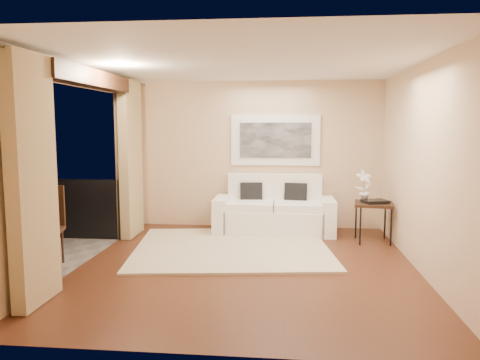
# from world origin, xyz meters

# --- Properties ---
(floor) EXTENTS (5.00, 5.00, 0.00)m
(floor) POSITION_xyz_m (0.00, 0.00, 0.00)
(floor) COLOR #522A18
(floor) RESTS_ON ground
(room_shell) EXTENTS (5.00, 6.40, 5.00)m
(room_shell) POSITION_xyz_m (-2.13, 0.00, 2.52)
(room_shell) COLOR white
(room_shell) RESTS_ON ground
(balcony) EXTENTS (1.81, 2.60, 1.17)m
(balcony) POSITION_xyz_m (-3.31, 0.00, 0.18)
(balcony) COLOR #605B56
(balcony) RESTS_ON ground
(curtains) EXTENTS (0.16, 4.80, 2.64)m
(curtains) POSITION_xyz_m (-2.11, 0.00, 1.34)
(curtains) COLOR tan
(curtains) RESTS_ON ground
(artwork) EXTENTS (1.62, 0.07, 0.92)m
(artwork) POSITION_xyz_m (0.31, 2.46, 1.62)
(artwork) COLOR white
(artwork) RESTS_ON room_shell
(rug) EXTENTS (3.22, 2.89, 0.04)m
(rug) POSITION_xyz_m (-0.30, 0.83, 0.02)
(rug) COLOR beige
(rug) RESTS_ON floor
(sofa) EXTENTS (2.10, 0.92, 1.01)m
(sofa) POSITION_xyz_m (0.31, 2.10, 0.36)
(sofa) COLOR white
(sofa) RESTS_ON floor
(side_table) EXTENTS (0.68, 0.68, 0.65)m
(side_table) POSITION_xyz_m (1.93, 1.50, 0.59)
(side_table) COLOR black
(side_table) RESTS_ON floor
(tray) EXTENTS (0.45, 0.39, 0.05)m
(tray) POSITION_xyz_m (1.95, 1.48, 0.67)
(tray) COLOR black
(tray) RESTS_ON side_table
(orchid) EXTENTS (0.31, 0.26, 0.51)m
(orchid) POSITION_xyz_m (1.79, 1.63, 0.91)
(orchid) COLOR white
(orchid) RESTS_ON side_table
(bistro_table) EXTENTS (0.75, 0.75, 0.78)m
(bistro_table) POSITION_xyz_m (-3.03, -0.40, 0.70)
(bistro_table) COLOR black
(bistro_table) RESTS_ON balcony
(balcony_chair_near) EXTENTS (0.55, 0.56, 1.07)m
(balcony_chair_near) POSITION_xyz_m (-2.71, -0.23, 0.63)
(balcony_chair_near) COLOR black
(balcony_chair_near) RESTS_ON balcony
(ice_bucket) EXTENTS (0.18, 0.18, 0.20)m
(ice_bucket) POSITION_xyz_m (-3.19, -0.28, 0.88)
(ice_bucket) COLOR silver
(ice_bucket) RESTS_ON bistro_table
(candle) EXTENTS (0.06, 0.06, 0.07)m
(candle) POSITION_xyz_m (-3.03, -0.23, 0.82)
(candle) COLOR red
(candle) RESTS_ON bistro_table
(vase) EXTENTS (0.04, 0.04, 0.18)m
(vase) POSITION_xyz_m (-3.01, -0.62, 0.87)
(vase) COLOR white
(vase) RESTS_ON bistro_table
(glass_a) EXTENTS (0.06, 0.06, 0.12)m
(glass_a) POSITION_xyz_m (-2.91, -0.45, 0.84)
(glass_a) COLOR silver
(glass_a) RESTS_ON bistro_table
(glass_b) EXTENTS (0.06, 0.06, 0.12)m
(glass_b) POSITION_xyz_m (-2.85, -0.43, 0.84)
(glass_b) COLOR silver
(glass_b) RESTS_ON bistro_table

